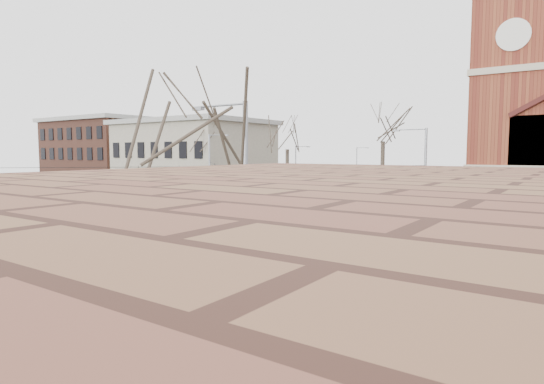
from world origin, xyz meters
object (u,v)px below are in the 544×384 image
Objects in this scene: signal_pole_nw at (211,173)px; streetlight_north_a at (297,172)px; signal_pole_ne at (423,181)px; signal_pole_se at (242,213)px; tree_nw_far at (208,146)px; tree_ne at (383,135)px; tree_se at (192,159)px; cargo_van at (263,240)px; parked_car_a at (432,243)px; tree_nw_near at (287,144)px; streetlight_north_b at (357,168)px.

signal_pole_nw reaches higher than streetlight_north_a.
streetlight_north_a is (-21.97, 16.50, -0.48)m from signal_pole_ne.
signal_pole_se is 0.83× the size of tree_nw_far.
tree_se is at bearing -80.70° from tree_ne.
tree_ne reaches higher than cargo_van.
tree_ne reaches higher than parked_car_a.
tree_nw_near is (-7.02, 13.84, 6.77)m from cargo_van.
streetlight_north_a is at bearing 118.36° from tree_nw_near.
tree_nw_near reaches higher than cargo_van.
signal_pole_ne and signal_pole_se have the same top height.
tree_ne is at bearing 0.38° from tree_nw_far.
tree_nw_far is at bearing 174.53° from signal_pole_ne.
parked_car_a is at bearing -58.94° from streetlight_north_b.
signal_pole_nw is at bearing -164.72° from tree_nw_near.
streetlight_north_b is at bearing 90.00° from streetlight_north_a.
signal_pole_nw is 18.87m from tree_ne.
cargo_van is 12.60m from parked_car_a.
tree_se is at bearing -62.61° from tree_nw_near.
tree_nw_near is (10.90, -0.13, 0.13)m from tree_nw_far.
signal_pole_nw is 36.51m from streetlight_north_b.
signal_pole_ne is 0.83× the size of tree_nw_far.
tree_nw_far is at bearing 120.84° from cargo_van.
tree_ne reaches higher than streetlight_north_a.
tree_ne is (-4.34, 25.55, 3.78)m from signal_pole_se.
signal_pole_ne is 1.00× the size of signal_pole_se.
signal_pole_se is at bearing -60.50° from tree_nw_near.
parked_car_a is 0.29× the size of tree_ne.
tree_se is (0.33, -25.95, 2.10)m from signal_pole_ne.
streetlight_north_b is at bearing 88.95° from signal_pole_nw.
signal_pole_ne is 42.61m from streetlight_north_b.
tree_nw_near reaches higher than streetlight_north_b.
cargo_van is 0.61× the size of tree_se.
streetlight_north_a is 30.61m from parked_car_a.
tree_se is at bearing -62.28° from streetlight_north_a.
streetlight_north_a is at bearing 96.42° from cargo_van.
tree_nw_far is (-2.56, 2.41, 2.94)m from signal_pole_nw.
tree_nw_near is at bearing 170.94° from signal_pole_ne.
signal_pole_ne is 1.12× the size of streetlight_north_b.
signal_pole_ne reaches higher than streetlight_north_a.
streetlight_north_a is 20.00m from streetlight_north_b.
tree_se reaches higher than signal_pole_nw.
signal_pole_ne is at bearing 90.73° from tree_se.
signal_pole_ne reaches higher than cargo_van.
cargo_van is (14.70, -28.06, -3.22)m from streetlight_north_a.
tree_nw_near is (8.34, 2.28, 3.07)m from signal_pole_nw.
tree_ne is at bearing 99.30° from tree_se.
tree_se is (25.53, -28.37, -0.84)m from tree_nw_far.
signal_pole_se is 29.21m from tree_nw_near.
signal_pole_ne is 5.33m from parked_car_a.
parked_car_a is 0.32× the size of tree_nw_far.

